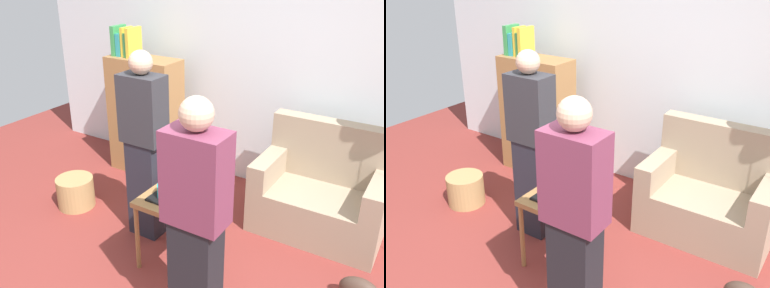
# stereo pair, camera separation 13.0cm
# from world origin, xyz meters

# --- Properties ---
(wall_back) EXTENTS (6.00, 0.10, 2.70)m
(wall_back) POSITION_xyz_m (0.00, 2.05, 1.35)
(wall_back) COLOR silver
(wall_back) RESTS_ON ground_plane
(couch) EXTENTS (1.10, 0.70, 0.96)m
(couch) POSITION_xyz_m (0.66, 1.51, 0.34)
(couch) COLOR gray
(couch) RESTS_ON ground_plane
(bookshelf) EXTENTS (0.80, 0.36, 1.61)m
(bookshelf) POSITION_xyz_m (-1.37, 1.61, 0.67)
(bookshelf) COLOR olive
(bookshelf) RESTS_ON ground_plane
(side_table) EXTENTS (0.48, 0.48, 0.60)m
(side_table) POSITION_xyz_m (-0.17, 0.41, 0.51)
(side_table) COLOR olive
(side_table) RESTS_ON ground_plane
(birthday_cake) EXTENTS (0.32, 0.32, 0.17)m
(birthday_cake) POSITION_xyz_m (-0.17, 0.41, 0.65)
(birthday_cake) COLOR black
(birthday_cake) RESTS_ON side_table
(person_blowing_candles) EXTENTS (0.36, 0.22, 1.63)m
(person_blowing_candles) POSITION_xyz_m (-0.61, 0.64, 0.83)
(person_blowing_candles) COLOR #23232D
(person_blowing_candles) RESTS_ON ground_plane
(person_holding_cake) EXTENTS (0.36, 0.22, 1.63)m
(person_holding_cake) POSITION_xyz_m (0.35, -0.13, 0.83)
(person_holding_cake) COLOR black
(person_holding_cake) RESTS_ON ground_plane
(wicker_basket) EXTENTS (0.36, 0.36, 0.30)m
(wicker_basket) POSITION_xyz_m (-1.48, 0.61, 0.15)
(wicker_basket) COLOR #A88451
(wicker_basket) RESTS_ON ground_plane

